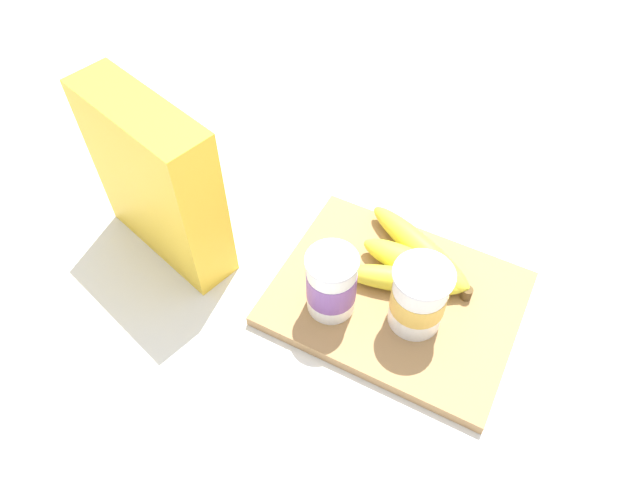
{
  "coord_description": "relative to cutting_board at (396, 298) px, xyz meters",
  "views": [
    {
      "loc": [
        -0.11,
        0.42,
        0.65
      ],
      "look_at": [
        0.11,
        0.0,
        0.07
      ],
      "focal_mm": 32.67,
      "sensor_mm": 36.0,
      "label": 1
    }
  ],
  "objects": [
    {
      "name": "ground_plane",
      "position": [
        0.0,
        0.0,
        -0.01
      ],
      "size": [
        2.4,
        2.4,
        0.0
      ],
      "primitive_type": "plane",
      "color": "silver"
    },
    {
      "name": "cutting_board",
      "position": [
        0.0,
        0.0,
        0.0
      ],
      "size": [
        0.31,
        0.24,
        0.02
      ],
      "primitive_type": "cube",
      "color": "#A37A4C",
      "rests_on": "ground_plane"
    },
    {
      "name": "cereal_box",
      "position": [
        0.32,
        0.05,
        0.11
      ],
      "size": [
        0.22,
        0.12,
        0.24
      ],
      "primitive_type": "cube",
      "rotation": [
        0.0,
        0.0,
        -0.28
      ],
      "color": "yellow",
      "rests_on": "ground_plane"
    },
    {
      "name": "yogurt_cup_front",
      "position": [
        -0.03,
        0.02,
        0.06
      ],
      "size": [
        0.07,
        0.07,
        0.1
      ],
      "color": "white",
      "rests_on": "cutting_board"
    },
    {
      "name": "yogurt_cup_back",
      "position": [
        0.07,
        0.05,
        0.06
      ],
      "size": [
        0.07,
        0.07,
        0.1
      ],
      "color": "white",
      "rests_on": "cutting_board"
    },
    {
      "name": "banana_bunch",
      "position": [
        -0.0,
        -0.05,
        0.03
      ],
      "size": [
        0.18,
        0.15,
        0.04
      ],
      "color": "yellow",
      "rests_on": "cutting_board"
    }
  ]
}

